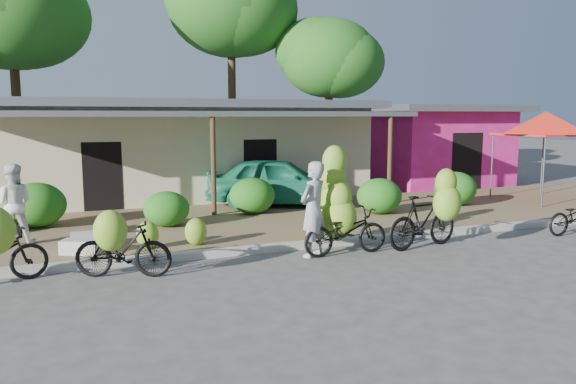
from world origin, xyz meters
name	(u,v)px	position (x,y,z in m)	size (l,w,h in m)	color
ground	(298,278)	(0.00, 0.00, 0.00)	(100.00, 100.00, 0.00)	#4C4946
sidewalk	(225,224)	(0.00, 5.00, 0.06)	(60.00, 6.00, 0.12)	brown
curb	(262,249)	(0.00, 2.00, 0.07)	(60.00, 0.25, 0.15)	#A8A399
shop_main	(180,148)	(0.00, 10.93, 1.72)	(13.00, 8.50, 3.35)	beige
shop_pink	(429,144)	(10.50, 10.99, 1.67)	(6.00, 6.00, 3.25)	#DB2198
tree_far_center	(5,8)	(-5.69, 16.11, 7.00)	(5.80, 5.73, 9.19)	#45321B
tree_center_right	(226,4)	(3.31, 16.61, 7.86)	(5.79, 5.72, 10.05)	#45321B
tree_near_right	(324,56)	(7.31, 14.61, 5.51)	(4.60, 4.43, 7.22)	#45321B
hedge_1	(36,205)	(-4.49, 5.98, 0.68)	(1.42, 1.28, 1.11)	#1E5613
hedge_2	(167,209)	(-1.49, 4.91, 0.56)	(1.13, 1.02, 0.88)	#1E5613
hedge_3	(252,196)	(1.05, 5.91, 0.63)	(1.30, 1.17, 1.01)	#1E5613
hedge_4	(379,196)	(4.34, 4.58, 0.62)	(1.28, 1.16, 1.00)	#1E5613
hedge_5	(455,189)	(7.27, 5.02, 0.64)	(1.32, 1.19, 1.03)	#1E5613
red_canopy	(546,123)	(10.58, 4.88, 2.61)	(3.50, 3.50, 2.86)	#59595E
bike_left	(121,246)	(-2.91, 1.07, 0.60)	(1.78, 1.38, 1.33)	black
bike_center	(340,213)	(1.54, 1.44, 0.83)	(1.87, 1.20, 2.24)	black
bike_right	(428,216)	(3.41, 0.97, 0.72)	(2.01, 1.35, 1.78)	black
loose_banana_a	(148,235)	(-2.25, 2.71, 0.41)	(0.46, 0.40, 0.58)	#74A429
loose_banana_b	(196,232)	(-1.25, 2.65, 0.41)	(0.47, 0.40, 0.59)	#74A429
loose_banana_c	(317,220)	(1.65, 2.84, 0.43)	(0.50, 0.43, 0.63)	#74A429
sack_near	(92,239)	(-3.32, 3.35, 0.27)	(0.85, 0.40, 0.30)	beige
sack_far	(81,247)	(-3.55, 2.77, 0.26)	(0.75, 0.38, 0.28)	beige
vendor	(313,209)	(0.87, 1.31, 0.97)	(0.71, 0.47, 1.95)	gray
bystander	(13,204)	(-4.85, 4.20, 0.99)	(0.84, 0.66, 1.73)	silver
teal_van	(279,181)	(2.25, 7.00, 0.86)	(1.75, 4.34, 1.48)	#1A7754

